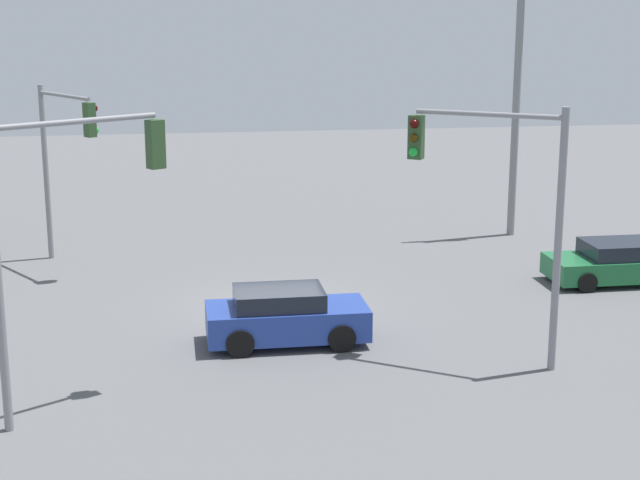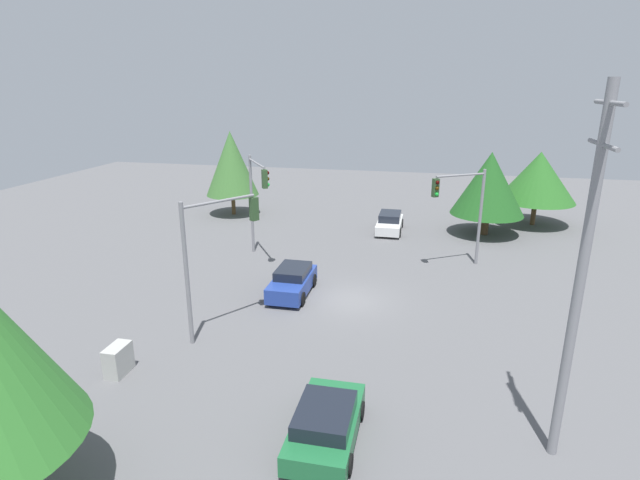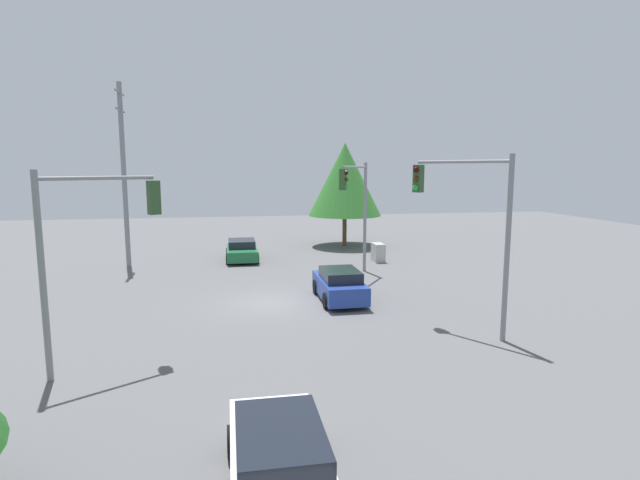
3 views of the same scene
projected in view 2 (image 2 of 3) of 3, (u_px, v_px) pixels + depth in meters
The scene contains 12 objects.
ground_plane at pixel (348, 300), 25.67m from camera, with size 80.00×80.00×0.00m, color #5B5B5E.
sedan_white at pixel (390, 223), 37.46m from camera, with size 4.31×1.88×1.38m.
sedan_green at pixel (326, 423), 15.36m from camera, with size 4.03×2.03×1.30m.
sedan_blue at pixel (292, 281), 26.21m from camera, with size 4.07×1.90×1.44m.
traffic_signal_main at pixel (215, 242), 21.09m from camera, with size 3.21×2.27×6.20m.
traffic_signal_cross at pixel (462, 202), 29.15m from camera, with size 2.08×3.07×5.87m.
traffic_signal_aux at pixel (257, 191), 30.43m from camera, with size 3.43×2.34×6.37m.
utility_pole_tall at pixel (581, 277), 13.35m from camera, with size 2.20×0.28×10.79m.
electrical_cabinet at pixel (118, 360), 19.00m from camera, with size 1.15×0.64×1.15m, color #B2B2AD.
tree_behind at pixel (538, 177), 38.28m from camera, with size 5.79×5.79×5.72m.
tree_corner at pixel (489, 184), 35.72m from camera, with size 5.20×5.20×6.05m.
tree_far at pixel (231, 163), 41.27m from camera, with size 4.34×4.34×6.98m.
Camera 2 is at (23.33, 3.65, 10.63)m, focal length 28.00 mm.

